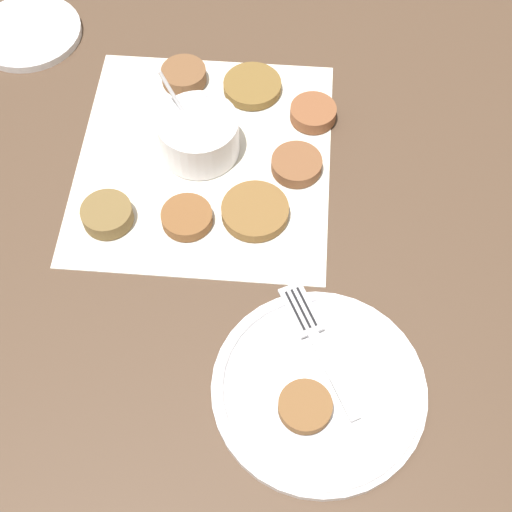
{
  "coord_description": "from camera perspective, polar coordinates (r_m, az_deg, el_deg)",
  "views": [
    {
      "loc": [
        -0.58,
        -0.21,
        0.74
      ],
      "look_at": [
        -0.16,
        -0.12,
        0.02
      ],
      "focal_mm": 50.0,
      "sensor_mm": 36.0,
      "label": 1
    }
  ],
  "objects": [
    {
      "name": "fritter_5",
      "position": [
        0.99,
        4.59,
        11.35
      ],
      "size": [
        0.06,
        0.06,
        0.02
      ],
      "color": "brown",
      "rests_on": "napkin"
    },
    {
      "name": "fritter_4",
      "position": [
        0.93,
        3.27,
        7.33
      ],
      "size": [
        0.07,
        0.07,
        0.02
      ],
      "color": "brown",
      "rests_on": "napkin"
    },
    {
      "name": "fritter_3",
      "position": [
        1.04,
        -5.79,
        14.19
      ],
      "size": [
        0.06,
        0.06,
        0.02
      ],
      "color": "brown",
      "rests_on": "napkin"
    },
    {
      "name": "napkin",
      "position": [
        0.95,
        -4.16,
        7.75
      ],
      "size": [
        0.4,
        0.37,
        0.0
      ],
      "color": "silver",
      "rests_on": "ground_plane"
    },
    {
      "name": "ground_plane",
      "position": [
        0.96,
        -5.11,
        8.47
      ],
      "size": [
        4.0,
        4.0,
        0.0
      ],
      "primitive_type": "plane",
      "color": "#4C3828"
    },
    {
      "name": "fritter_2",
      "position": [
        0.9,
        -11.82,
        3.27
      ],
      "size": [
        0.06,
        0.06,
        0.02
      ],
      "color": "brown",
      "rests_on": "napkin"
    },
    {
      "name": "sauce_bowl",
      "position": [
        0.94,
        -4.54,
        9.66
      ],
      "size": [
        0.11,
        0.11,
        0.11
      ],
      "color": "silver",
      "rests_on": "napkin"
    },
    {
      "name": "extra_saucer",
      "position": [
        1.16,
        -17.76,
        16.67
      ],
      "size": [
        0.16,
        0.16,
        0.01
      ],
      "color": "silver",
      "rests_on": "ground_plane"
    },
    {
      "name": "serving_plate",
      "position": [
        0.79,
        5.06,
        -10.5
      ],
      "size": [
        0.23,
        0.23,
        0.02
      ],
      "color": "silver",
      "rests_on": "ground_plane"
    },
    {
      "name": "fork",
      "position": [
        0.8,
        4.61,
        -6.28
      ],
      "size": [
        0.15,
        0.11,
        0.0
      ],
      "color": "silver",
      "rests_on": "serving_plate"
    },
    {
      "name": "fritter_1",
      "position": [
        1.02,
        -0.29,
        13.44
      ],
      "size": [
        0.08,
        0.08,
        0.01
      ],
      "color": "brown",
      "rests_on": "napkin"
    },
    {
      "name": "fritter_on_plate",
      "position": [
        0.76,
        3.95,
        -11.92
      ],
      "size": [
        0.06,
        0.06,
        0.01
      ],
      "color": "brown",
      "rests_on": "serving_plate"
    },
    {
      "name": "fritter_0",
      "position": [
        0.89,
        -5.55,
        3.1
      ],
      "size": [
        0.06,
        0.06,
        0.02
      ],
      "color": "brown",
      "rests_on": "napkin"
    },
    {
      "name": "fritter_6",
      "position": [
        0.89,
        -0.07,
        3.62
      ],
      "size": [
        0.08,
        0.08,
        0.01
      ],
      "color": "brown",
      "rests_on": "napkin"
    }
  ]
}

